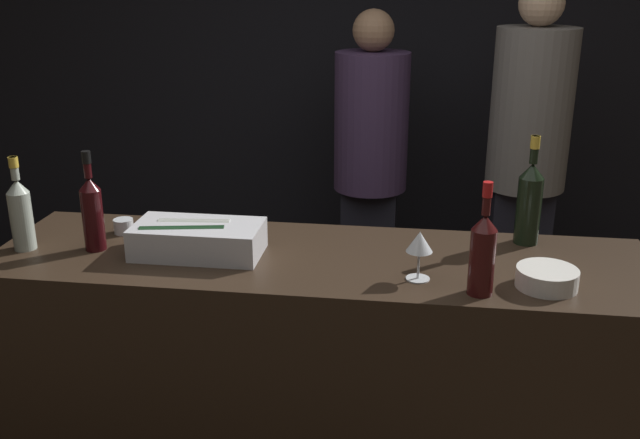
{
  "coord_description": "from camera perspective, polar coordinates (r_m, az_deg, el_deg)",
  "views": [
    {
      "loc": [
        0.32,
        -1.89,
        1.88
      ],
      "look_at": [
        0.0,
        0.35,
        1.08
      ],
      "focal_mm": 40.0,
      "sensor_mm": 36.0,
      "label": 1
    }
  ],
  "objects": [
    {
      "name": "wall_back_chalkboard",
      "position": [
        4.35,
        3.94,
        13.06
      ],
      "size": [
        6.4,
        0.06,
        2.8
      ],
      "color": "black",
      "rests_on": "ground_plane"
    },
    {
      "name": "bar_counter",
      "position": [
        2.63,
        -0.1,
        -12.69
      ],
      "size": [
        2.23,
        0.64,
        0.96
      ],
      "color": "#2D2116",
      "rests_on": "ground_plane"
    },
    {
      "name": "ice_bin_with_bottles",
      "position": [
        2.44,
        -9.86,
        -1.47
      ],
      "size": [
        0.43,
        0.22,
        0.11
      ],
      "color": "silver",
      "rests_on": "bar_counter"
    },
    {
      "name": "bowl_white",
      "position": [
        2.27,
        17.7,
        -4.44
      ],
      "size": [
        0.19,
        0.19,
        0.06
      ],
      "color": "silver",
      "rests_on": "bar_counter"
    },
    {
      "name": "wine_glass",
      "position": [
        2.21,
        7.96,
        -1.92
      ],
      "size": [
        0.08,
        0.08,
        0.16
      ],
      "color": "silver",
      "rests_on": "bar_counter"
    },
    {
      "name": "candle_votive",
      "position": [
        2.7,
        -15.44,
        -0.5
      ],
      "size": [
        0.07,
        0.07,
        0.05
      ],
      "color": "silver",
      "rests_on": "bar_counter"
    },
    {
      "name": "rose_wine_bottle",
      "position": [
        2.63,
        -22.83,
        0.57
      ],
      "size": [
        0.08,
        0.08,
        0.33
      ],
      "color": "#9EA899",
      "rests_on": "bar_counter"
    },
    {
      "name": "champagne_bottle",
      "position": [
        2.58,
        16.4,
        1.44
      ],
      "size": [
        0.09,
        0.09,
        0.38
      ],
      "color": "black",
      "rests_on": "bar_counter"
    },
    {
      "name": "red_wine_bottle_black_foil",
      "position": [
        2.54,
        -17.77,
        0.69
      ],
      "size": [
        0.07,
        0.07,
        0.35
      ],
      "color": "black",
      "rests_on": "bar_counter"
    },
    {
      "name": "red_wine_bottle_tall",
      "position": [
        2.14,
        12.89,
        -2.49
      ],
      "size": [
        0.08,
        0.08,
        0.35
      ],
      "color": "#380F0F",
      "rests_on": "bar_counter"
    },
    {
      "name": "person_in_hoodie",
      "position": [
        3.64,
        16.22,
        5.08
      ],
      "size": [
        0.39,
        0.39,
        1.83
      ],
      "rotation": [
        0.0,
        0.0,
        -0.74
      ],
      "color": "black",
      "rests_on": "ground_plane"
    },
    {
      "name": "person_blond_tee",
      "position": [
        3.77,
        4.06,
        4.96
      ],
      "size": [
        0.38,
        0.38,
        1.69
      ],
      "rotation": [
        0.0,
        0.0,
        -0.5
      ],
      "color": "black",
      "rests_on": "ground_plane"
    }
  ]
}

